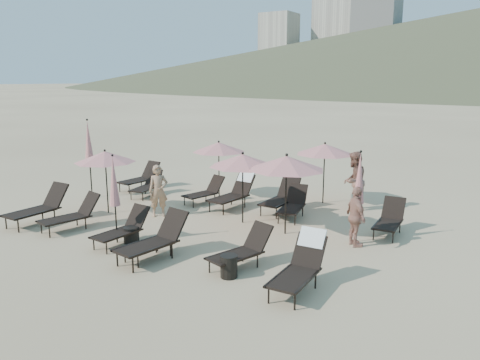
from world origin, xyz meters
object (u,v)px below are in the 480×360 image
Objects in this scene: lounger_12 at (281,197)px; side_table_0 at (131,235)px; side_table_1 at (229,266)px; beachgoer_a at (158,191)px; umbrella_open_4 at (325,149)px; lounger_9 at (235,191)px; umbrella_closed_1 at (359,179)px; lounger_7 at (147,185)px; umbrella_closed_0 at (114,182)px; lounger_4 at (242,249)px; lounger_10 at (293,204)px; lounger_13 at (156,240)px; beachgoer_c at (356,217)px; lounger_1 at (72,214)px; lounger_2 at (123,228)px; lounger_3 at (154,239)px; umbrella_closed_2 at (89,143)px; lounger_8 at (205,191)px; lounger_6 at (141,177)px; umbrella_open_0 at (105,157)px; lounger_0 at (39,206)px; umbrella_open_3 at (219,147)px; umbrella_open_2 at (287,163)px; beachgoer_b at (354,181)px; lounger_11 at (390,219)px; lounger_5 at (301,264)px; umbrella_open_1 at (243,160)px.

lounger_12 reaches higher than side_table_0.
beachgoer_a reaches higher than side_table_1.
side_table_1 is at bearing -84.01° from umbrella_open_4.
lounger_9 is 1.55m from lounger_12.
lounger_12 is 0.72× the size of umbrella_closed_1.
lounger_7 is 1.00× the size of beachgoer_a.
umbrella_closed_0 reaches higher than side_table_0.
lounger_4 is 4.15m from lounger_10.
beachgoer_c is at bearing 48.81° from lounger_13.
lounger_4 is at bearing 14.87° from lounger_1.
lounger_2 is 1.41m from lounger_3.
umbrella_closed_2 is at bearing 126.49° from beachgoer_a.
lounger_8 is at bearing -170.25° from lounger_12.
lounger_6 is 6.17m from umbrella_closed_0.
lounger_12 is 5.62m from umbrella_open_0.
umbrella_closed_2 is at bearing 46.88° from beachgoer_c.
lounger_4 is at bearing -50.16° from lounger_9.
lounger_0 is 0.92× the size of umbrella_open_3.
umbrella_open_2 reaches higher than lounger_4.
umbrella_open_2 reaches higher than lounger_1.
lounger_10 is 4.76m from side_table_1.
umbrella_open_0 is at bearing -89.78° from lounger_7.
umbrella_closed_0 is 7.49m from beachgoer_b.
umbrella_open_4 is at bearing 47.38° from lounger_0.
lounger_13 is at bearing -27.25° from umbrella_open_0.
lounger_7 is at bearing 178.64° from lounger_11.
umbrella_open_2 is at bearing -151.80° from lounger_11.
umbrella_closed_1 reaches higher than lounger_5.
lounger_11 is 10.28m from umbrella_closed_2.
lounger_0 is at bearing -176.30° from side_table_0.
lounger_6 is 3.60× the size of side_table_1.
beachgoer_a reaches higher than lounger_10.
side_table_0 is (2.18, 0.10, -0.24)m from lounger_1.
lounger_11 is at bearing 26.84° from lounger_0.
lounger_4 is 4.72m from lounger_12.
side_table_0 is (0.10, 0.18, -0.21)m from lounger_2.
lounger_5 is 1.12× the size of lounger_7.
lounger_3 is at bearing -9.89° from lounger_2.
lounger_4 is 0.72× the size of umbrella_closed_0.
lounger_12 is 3.84m from beachgoer_a.
umbrella_open_1 is 1.11× the size of beachgoer_b.
umbrella_open_0 is (-8.03, -2.66, 1.36)m from lounger_11.
umbrella_closed_1 is (2.97, -1.49, 1.20)m from lounger_12.
beachgoer_c is (0.10, 2.98, 0.25)m from lounger_5.
umbrella_closed_2 is (-5.91, 3.16, 1.46)m from lounger_3.
lounger_2 is 0.30m from side_table_0.
lounger_5 is 3.64m from lounger_13.
umbrella_closed_2 is at bearing -174.83° from lounger_11.
lounger_12 is 6.99m from umbrella_closed_2.
lounger_10 is (6.00, 4.47, -0.07)m from lounger_0.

